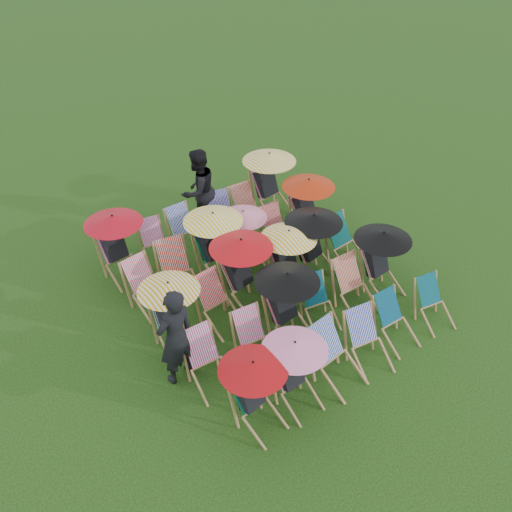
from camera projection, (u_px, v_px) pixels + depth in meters
ground at (269, 298)px, 11.03m from camera, size 100.00×100.00×0.00m
deckchair_0 at (256, 394)px, 8.36m from camera, size 1.03×1.12×1.22m
deckchair_1 at (296, 373)px, 8.69m from camera, size 1.02×1.07×1.21m
deckchair_2 at (338, 357)px, 9.13m from camera, size 0.77×0.99×1.00m
deckchair_3 at (369, 342)px, 9.44m from camera, size 0.74×0.94×0.94m
deckchair_4 at (397, 322)px, 9.87m from camera, size 0.60×0.83×0.88m
deckchair_5 at (435, 304)px, 10.27m from camera, size 0.67×0.84×0.83m
deckchair_6 at (208, 362)px, 9.09m from camera, size 0.66×0.89×0.93m
deckchair_7 at (255, 341)px, 9.50m from camera, size 0.67×0.87×0.89m
deckchair_8 at (289, 306)px, 9.80m from camera, size 1.13×1.21×1.34m
deckchair_9 at (320, 304)px, 10.26m from camera, size 0.70×0.87×0.85m
deckchair_10 at (356, 287)px, 10.54m from camera, size 0.67×0.91×0.97m
deckchair_11 at (382, 262)px, 10.83m from camera, size 1.09×1.15×1.29m
deckchair_12 at (171, 313)px, 9.70m from camera, size 1.07×1.12×1.27m
deckchair_13 at (219, 303)px, 10.20m from camera, size 0.72×0.93×0.94m
deckchair_14 at (244, 272)px, 10.50m from camera, size 1.17×1.28×1.39m
deckchair_15 at (290, 260)px, 10.87m from camera, size 1.08×1.14×1.29m
deckchair_16 at (315, 245)px, 11.21m from camera, size 1.14×1.24×1.35m
deckchair_17 at (347, 243)px, 11.65m from camera, size 0.71×0.94×0.97m
deckchair_18 at (147, 287)px, 10.57m from camera, size 0.73×0.94×0.94m
deckchair_19 at (178, 271)px, 10.87m from camera, size 0.82×1.03×1.02m
deckchair_20 at (216, 244)px, 11.19m from camera, size 1.17×1.28×1.39m
deckchair_21 at (244, 236)px, 11.61m from camera, size 0.98×1.01×1.16m
deckchair_22 at (278, 230)px, 12.10m from camera, size 0.60×0.83×0.89m
deckchair_23 at (310, 208)px, 12.30m from camera, size 1.14×1.23×1.35m
deckchair_24 at (117, 246)px, 11.18m from camera, size 1.14×1.21×1.35m
deckchair_25 at (155, 243)px, 11.76m from camera, size 0.66×0.84×0.84m
deckchair_26 at (187, 232)px, 12.00m from camera, size 0.65×0.88×0.93m
deckchair_27 at (224, 218)px, 12.43m from camera, size 0.78×0.96×0.94m
deckchair_28 at (249, 209)px, 12.75m from camera, size 0.64×0.86×0.91m
deckchair_29 at (271, 183)px, 13.05m from camera, size 1.22×1.31×1.45m
person_left at (176, 337)px, 8.91m from camera, size 0.73×0.53×1.84m
person_rear at (198, 190)px, 12.41m from camera, size 1.08×0.93×1.90m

